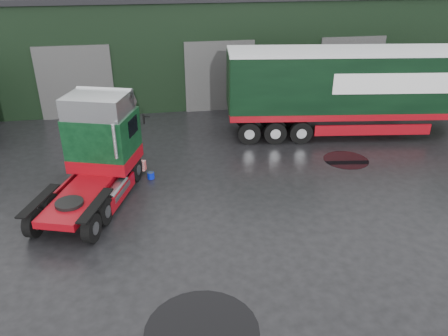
{
  "coord_description": "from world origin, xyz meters",
  "views": [
    {
      "loc": [
        -2.1,
        -10.57,
        8.34
      ],
      "look_at": [
        0.26,
        2.73,
        1.7
      ],
      "focal_mm": 35.0,
      "sensor_mm": 36.0,
      "label": 1
    }
  ],
  "objects_px": {
    "tree_back_b": "(277,10)",
    "tree_back_a": "(95,1)",
    "hero_tractor": "(85,158)",
    "warehouse": "(205,38)",
    "wash_bucket": "(151,175)",
    "lorry_right": "(356,93)"
  },
  "relations": [
    {
      "from": "warehouse",
      "to": "wash_bucket",
      "type": "distance_m",
      "value": 15.22
    },
    {
      "from": "tree_back_b",
      "to": "tree_back_a",
      "type": "bearing_deg",
      "value": 180.0
    },
    {
      "from": "hero_tractor",
      "to": "wash_bucket",
      "type": "distance_m",
      "value": 3.33
    },
    {
      "from": "hero_tractor",
      "to": "tree_back_a",
      "type": "xyz_separation_m",
      "value": [
        -1.5,
        26.04,
        2.86
      ]
    },
    {
      "from": "tree_back_a",
      "to": "warehouse",
      "type": "bearing_deg",
      "value": -51.34
    },
    {
      "from": "hero_tractor",
      "to": "wash_bucket",
      "type": "relative_size",
      "value": 21.35
    },
    {
      "from": "lorry_right",
      "to": "wash_bucket",
      "type": "relative_size",
      "value": 57.39
    },
    {
      "from": "warehouse",
      "to": "tree_back_b",
      "type": "xyz_separation_m",
      "value": [
        8.0,
        10.0,
        0.59
      ]
    },
    {
      "from": "hero_tractor",
      "to": "wash_bucket",
      "type": "bearing_deg",
      "value": 56.75
    },
    {
      "from": "lorry_right",
      "to": "tree_back_a",
      "type": "relative_size",
      "value": 1.73
    },
    {
      "from": "tree_back_a",
      "to": "tree_back_b",
      "type": "relative_size",
      "value": 1.27
    },
    {
      "from": "warehouse",
      "to": "lorry_right",
      "type": "relative_size",
      "value": 1.98
    },
    {
      "from": "hero_tractor",
      "to": "tree_back_b",
      "type": "bearing_deg",
      "value": 79.47
    },
    {
      "from": "tree_back_b",
      "to": "wash_bucket",
      "type": "bearing_deg",
      "value": -116.82
    },
    {
      "from": "hero_tractor",
      "to": "tree_back_a",
      "type": "relative_size",
      "value": 0.64
    },
    {
      "from": "warehouse",
      "to": "tree_back_a",
      "type": "distance_m",
      "value": 12.9
    },
    {
      "from": "wash_bucket",
      "to": "tree_back_a",
      "type": "relative_size",
      "value": 0.03
    },
    {
      "from": "wash_bucket",
      "to": "tree_back_a",
      "type": "bearing_deg",
      "value": 98.71
    },
    {
      "from": "wash_bucket",
      "to": "tree_back_b",
      "type": "bearing_deg",
      "value": 63.18
    },
    {
      "from": "lorry_right",
      "to": "wash_bucket",
      "type": "bearing_deg",
      "value": -64.47
    },
    {
      "from": "hero_tractor",
      "to": "tree_back_b",
      "type": "distance_m",
      "value": 29.86
    },
    {
      "from": "warehouse",
      "to": "hero_tractor",
      "type": "bearing_deg",
      "value": -112.06
    }
  ]
}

